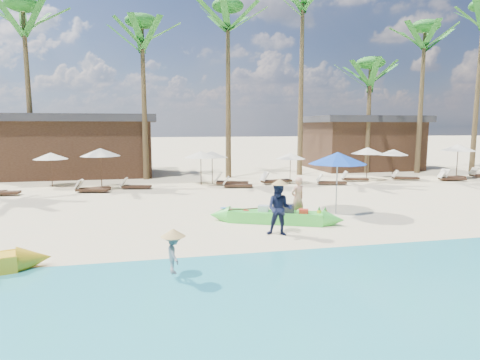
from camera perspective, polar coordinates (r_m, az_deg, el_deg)
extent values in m
plane|color=beige|center=(13.63, 0.30, -7.15)|extent=(240.00, 240.00, 0.00)
cube|color=tan|center=(9.07, 7.42, -14.98)|extent=(240.00, 4.50, 0.01)
cube|color=#41D641|center=(14.64, 5.00, -5.31)|extent=(3.43, 1.97, 0.41)
cube|color=white|center=(14.64, 5.01, -5.24)|extent=(2.91, 1.61, 0.18)
cube|color=#262628|center=(14.55, 6.71, -4.21)|extent=(0.59, 0.54, 0.38)
cube|color=silver|center=(14.69, 3.36, -4.21)|extent=(0.47, 0.44, 0.30)
cube|color=red|center=(14.48, 9.05, -4.59)|extent=(0.40, 0.37, 0.24)
cylinder|color=red|center=(14.80, 0.86, -4.51)|extent=(0.24, 0.24, 0.10)
cylinder|color=#262628|center=(14.74, -0.25, -4.58)|extent=(0.22, 0.22, 0.09)
sphere|color=tan|center=(14.84, -1.44, -4.28)|extent=(0.19, 0.19, 0.19)
cylinder|color=yellow|center=(14.63, 11.18, -4.61)|extent=(0.15, 0.15, 0.19)
cylinder|color=yellow|center=(14.63, 12.03, -4.63)|extent=(0.15, 0.15, 0.19)
imported|color=tan|center=(15.16, 8.20, -2.61)|extent=(0.68, 0.56, 1.61)
imported|color=#141B39|center=(12.89, 5.64, -4.14)|extent=(1.03, 0.94, 1.71)
imported|color=gray|center=(9.29, -9.43, -10.29)|extent=(0.43, 0.64, 0.92)
cylinder|color=#99999E|center=(16.37, 13.59, -0.57)|extent=(0.05, 0.05, 2.41)
cone|color=#1241B1|center=(16.26, 13.70, 3.05)|extent=(2.30, 2.30, 0.47)
cylinder|color=#3D2719|center=(25.66, -25.24, 1.28)|extent=(0.05, 0.05, 1.92)
cone|color=beige|center=(25.60, -25.34, 3.11)|extent=(1.92, 1.92, 0.38)
cube|color=#3D2719|center=(23.58, -30.80, -1.57)|extent=(1.71, 0.61, 0.12)
cylinder|color=#3D2719|center=(23.75, -19.15, 1.48)|extent=(0.06, 0.06, 2.21)
cone|color=beige|center=(23.67, -19.25, 3.76)|extent=(2.21, 2.21, 0.44)
cube|color=#3D2719|center=(22.62, -20.19, -1.30)|extent=(1.77, 0.91, 0.12)
cube|color=beige|center=(22.85, -21.98, -0.54)|extent=(0.49, 0.62, 0.49)
cube|color=#3D2719|center=(23.09, -20.00, -1.13)|extent=(1.73, 0.98, 0.12)
cube|color=beige|center=(22.95, -21.83, -0.53)|extent=(0.51, 0.62, 0.48)
cylinder|color=#3D2719|center=(23.96, -5.58, 1.63)|extent=(0.05, 0.05, 1.98)
cone|color=beige|center=(23.89, -5.60, 3.66)|extent=(1.98, 1.98, 0.40)
cube|color=#3D2719|center=(23.14, -14.46, -0.90)|extent=(1.65, 0.77, 0.11)
cube|color=beige|center=(23.26, -16.17, -0.22)|extent=(0.44, 0.57, 0.46)
cylinder|color=#3D2719|center=(24.56, -3.97, 1.75)|extent=(0.05, 0.05, 1.93)
cone|color=beige|center=(24.49, -3.99, 3.68)|extent=(1.93, 1.93, 0.39)
cube|color=#3D2719|center=(23.80, -1.09, -0.37)|extent=(1.98, 1.14, 0.13)
cube|color=beige|center=(23.85, -3.08, 0.45)|extent=(0.58, 0.71, 0.55)
cube|color=#3D2719|center=(22.87, -0.23, -0.76)|extent=(1.68, 0.87, 0.11)
cube|color=beige|center=(22.85, -2.00, -0.05)|extent=(0.47, 0.59, 0.47)
cylinder|color=#3D2719|center=(24.48, 7.16, 1.58)|extent=(0.05, 0.05, 1.84)
cone|color=beige|center=(24.41, 7.19, 3.42)|extent=(1.84, 1.84, 0.37)
cube|color=#3D2719|center=(24.60, 5.20, -0.14)|extent=(1.95, 0.95, 0.13)
cube|color=beige|center=(24.18, 3.49, 0.54)|extent=(0.53, 0.67, 0.55)
cube|color=#3D2719|center=(24.61, 12.94, -0.34)|extent=(1.75, 0.94, 0.12)
cube|color=beige|center=(24.45, 11.27, 0.35)|extent=(0.50, 0.62, 0.49)
cylinder|color=#3D2719|center=(27.11, 17.61, 2.12)|extent=(0.05, 0.05, 2.08)
cone|color=beige|center=(27.05, 17.69, 4.01)|extent=(2.08, 2.08, 0.42)
cube|color=#3D2719|center=(26.59, 16.06, 0.13)|extent=(1.67, 0.82, 0.11)
cube|color=beige|center=(26.36, 14.61, 0.74)|extent=(0.45, 0.58, 0.47)
cylinder|color=#3D2719|center=(28.54, 20.90, 2.07)|extent=(0.05, 0.05, 1.92)
cone|color=beige|center=(28.48, 20.98, 3.72)|extent=(1.92, 1.92, 0.38)
cube|color=#3D2719|center=(28.26, 22.52, 0.27)|extent=(1.68, 0.93, 0.11)
cube|color=beige|center=(28.01, 21.19, 0.86)|extent=(0.49, 0.60, 0.47)
cube|color=#3D2719|center=(29.10, 27.97, 0.16)|extent=(1.69, 0.88, 0.11)
cube|color=beige|center=(28.75, 26.74, 0.72)|extent=(0.47, 0.59, 0.47)
cylinder|color=#3D2719|center=(30.33, 28.50, 2.26)|extent=(0.06, 0.06, 2.25)
cone|color=beige|center=(30.27, 28.62, 4.08)|extent=(2.25, 2.25, 0.45)
cube|color=#3D2719|center=(29.70, 27.99, 0.33)|extent=(1.94, 0.99, 0.13)
cube|color=beige|center=(29.02, 27.05, 0.89)|extent=(0.53, 0.67, 0.54)
cube|color=beige|center=(31.67, 30.29, 1.10)|extent=(0.39, 0.55, 0.49)
cone|color=brown|center=(29.02, -27.86, 10.65)|extent=(0.40, 0.40, 10.89)
ellipsoid|color=#216318|center=(29.89, -28.55, 21.11)|extent=(2.08, 2.08, 0.88)
cone|color=brown|center=(27.19, -13.49, 10.72)|extent=(0.40, 0.40, 10.08)
ellipsoid|color=#216318|center=(27.94, -13.83, 21.08)|extent=(2.08, 2.08, 0.88)
cone|color=brown|center=(27.43, -1.70, 12.13)|extent=(0.40, 0.40, 11.26)
ellipsoid|color=#216318|center=(28.43, -1.75, 23.51)|extent=(2.08, 2.08, 0.88)
cone|color=brown|center=(29.30, 8.70, 13.63)|extent=(0.40, 0.40, 13.16)
cone|color=brown|center=(31.57, 17.79, 8.29)|extent=(0.40, 0.40, 8.07)
ellipsoid|color=#216318|center=(31.90, 18.10, 15.55)|extent=(2.08, 2.08, 0.88)
cone|color=brown|center=(32.95, 24.35, 10.17)|extent=(0.40, 0.40, 10.64)
ellipsoid|color=#216318|center=(33.67, 24.87, 19.23)|extent=(2.08, 2.08, 0.88)
cone|color=brown|center=(35.58, 30.70, 10.86)|extent=(0.40, 0.40, 12.26)
cube|color=#3D2719|center=(30.84, -21.86, 4.16)|extent=(10.00, 6.00, 3.80)
cube|color=#2D2D33|center=(30.81, -22.06, 8.15)|extent=(10.80, 6.60, 0.50)
cube|color=#3D2719|center=(34.77, 16.86, 4.71)|extent=(8.00, 6.00, 3.80)
cube|color=#2D2D33|center=(34.74, 17.00, 8.25)|extent=(8.80, 6.60, 0.50)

